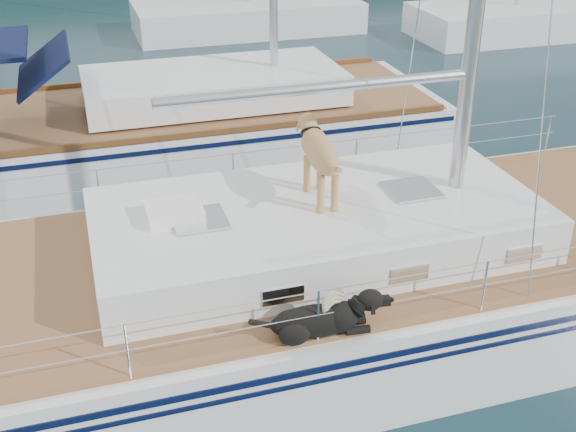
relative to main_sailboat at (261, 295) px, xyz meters
name	(u,v)px	position (x,y,z in m)	size (l,w,h in m)	color
ground	(255,341)	(-0.09, 0.00, -0.68)	(120.00, 120.00, 0.00)	black
main_sailboat	(261,295)	(0.00, 0.00, 0.00)	(12.00, 3.80, 14.01)	white
neighbor_sailboat	(160,132)	(-0.37, 6.02, -0.05)	(11.00, 3.50, 13.30)	white
bg_boat_center	(247,17)	(3.91, 16.00, -0.23)	(7.20, 3.00, 11.65)	white
bg_boat_east	(514,21)	(11.91, 13.00, -0.22)	(6.40, 3.00, 11.65)	white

